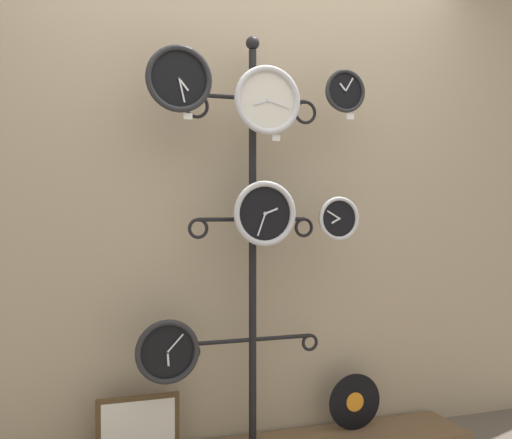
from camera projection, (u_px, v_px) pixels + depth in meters
shop_wall at (242, 169)px, 3.03m from camera, size 4.40×0.04×2.80m
display_stand at (253, 323)px, 2.89m from camera, size 0.69×0.42×2.03m
clock_top_left at (179, 79)px, 2.64m from camera, size 0.30×0.04×0.30m
clock_top_center at (267, 100)px, 2.80m from camera, size 0.33×0.04×0.33m
clock_top_right at (345, 91)px, 2.94m from camera, size 0.21×0.04×0.21m
clock_middle_center at (265, 214)px, 2.80m from camera, size 0.31×0.04×0.31m
clock_middle_right at (339, 219)px, 2.92m from camera, size 0.21×0.04×0.21m
clock_bottom_left at (167, 352)px, 2.66m from camera, size 0.29×0.04×0.29m
vinyl_record at (355, 402)px, 3.07m from camera, size 0.29×0.01×0.29m
picture_frame at (138, 427)px, 2.71m from camera, size 0.37×0.02×0.29m
price_tag_upper at (188, 116)px, 2.66m from camera, size 0.04×0.00×0.03m
price_tag_mid at (276, 138)px, 2.81m from camera, size 0.04×0.00×0.03m
price_tag_lower at (350, 117)px, 2.94m from camera, size 0.04×0.00×0.03m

